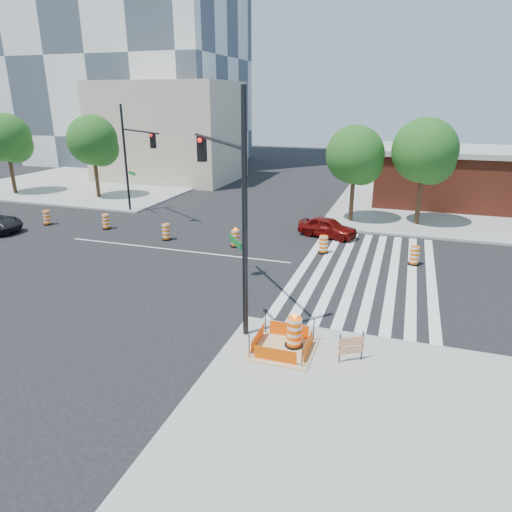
# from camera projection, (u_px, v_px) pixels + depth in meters

# --- Properties ---
(ground) EXTENTS (120.00, 120.00, 0.00)m
(ground) POSITION_uv_depth(u_px,v_px,m) (174.00, 250.00, 26.59)
(ground) COLOR black
(ground) RESTS_ON ground
(sidewalk_ne) EXTENTS (22.00, 22.00, 0.15)m
(sidewalk_ne) POSITION_uv_depth(u_px,v_px,m) (476.00, 205.00, 37.30)
(sidewalk_ne) COLOR gray
(sidewalk_ne) RESTS_ON ground
(sidewalk_nw) EXTENTS (22.00, 22.00, 0.15)m
(sidewalk_nw) POSITION_uv_depth(u_px,v_px,m) (103.00, 181.00, 48.08)
(sidewalk_nw) COLOR gray
(sidewalk_nw) RESTS_ON ground
(crosswalk_east) EXTENTS (6.75, 13.50, 0.01)m
(crosswalk_east) POSITION_uv_depth(u_px,v_px,m) (366.00, 271.00, 23.31)
(crosswalk_east) COLOR silver
(crosswalk_east) RESTS_ON ground
(lane_centerline) EXTENTS (14.00, 0.12, 0.01)m
(lane_centerline) POSITION_uv_depth(u_px,v_px,m) (174.00, 250.00, 26.59)
(lane_centerline) COLOR silver
(lane_centerline) RESTS_ON ground
(excavation_pit) EXTENTS (2.20, 2.20, 0.90)m
(excavation_pit) POSITION_uv_depth(u_px,v_px,m) (282.00, 348.00, 15.76)
(excavation_pit) COLOR tan
(excavation_pit) RESTS_ON ground
(brick_storefront) EXTENTS (16.50, 8.50, 4.60)m
(brick_storefront) POSITION_uv_depth(u_px,v_px,m) (480.00, 178.00, 36.56)
(brick_storefront) COLOR maroon
(brick_storefront) RESTS_ON ground
(beige_midrise) EXTENTS (14.00, 10.00, 10.00)m
(beige_midrise) POSITION_uv_depth(u_px,v_px,m) (169.00, 132.00, 48.25)
(beige_midrise) COLOR #B7A58C
(beige_midrise) RESTS_ON ground
(red_coupe) EXTENTS (4.00, 2.38, 1.28)m
(red_coupe) POSITION_uv_depth(u_px,v_px,m) (328.00, 227.00, 28.89)
(red_coupe) COLOR #5E0908
(red_coupe) RESTS_ON ground
(signal_pole_se) EXTENTS (4.26, 5.14, 8.63)m
(signal_pole_se) POSITION_uv_depth(u_px,v_px,m) (228.00, 187.00, 16.75)
(signal_pole_se) COLOR black
(signal_pole_se) RESTS_ON ground
(signal_pole_nw) EXTENTS (4.99, 3.43, 7.83)m
(signal_pole_nw) POSITION_uv_depth(u_px,v_px,m) (133.00, 151.00, 32.76)
(signal_pole_nw) COLOR black
(signal_pole_nw) RESTS_ON ground
(pit_drum) EXTENTS (0.65, 0.65, 1.28)m
(pit_drum) POSITION_uv_depth(u_px,v_px,m) (294.00, 333.00, 15.76)
(pit_drum) COLOR black
(pit_drum) RESTS_ON ground
(barricade) EXTENTS (0.78, 0.50, 1.04)m
(barricade) POSITION_uv_depth(u_px,v_px,m) (351.00, 346.00, 14.91)
(barricade) COLOR #FF5F05
(barricade) RESTS_ON ground
(tree_north_a) EXTENTS (4.23, 4.23, 7.20)m
(tree_north_a) POSITION_uv_depth(u_px,v_px,m) (7.00, 140.00, 40.37)
(tree_north_a) COLOR #382314
(tree_north_a) RESTS_ON ground
(tree_north_b) EXTENTS (4.18, 4.18, 7.11)m
(tree_north_b) POSITION_uv_depth(u_px,v_px,m) (94.00, 143.00, 38.60)
(tree_north_b) COLOR #382314
(tree_north_b) RESTS_ON ground
(tree_north_c) EXTENTS (3.95, 3.95, 6.72)m
(tree_north_c) POSITION_uv_depth(u_px,v_px,m) (355.00, 158.00, 31.06)
(tree_north_c) COLOR #382314
(tree_north_c) RESTS_ON ground
(tree_north_d) EXTENTS (4.26, 4.26, 7.24)m
(tree_north_d) POSITION_uv_depth(u_px,v_px,m) (425.00, 154.00, 30.08)
(tree_north_d) COLOR #382314
(tree_north_d) RESTS_ON ground
(median_drum_0) EXTENTS (0.60, 0.60, 1.02)m
(median_drum_0) POSITION_uv_depth(u_px,v_px,m) (47.00, 218.00, 31.69)
(median_drum_0) COLOR black
(median_drum_0) RESTS_ON ground
(median_drum_1) EXTENTS (0.60, 0.60, 1.02)m
(median_drum_1) POSITION_uv_depth(u_px,v_px,m) (106.00, 222.00, 30.68)
(median_drum_1) COLOR black
(median_drum_1) RESTS_ON ground
(median_drum_2) EXTENTS (0.60, 0.60, 1.02)m
(median_drum_2) POSITION_uv_depth(u_px,v_px,m) (166.00, 232.00, 28.31)
(median_drum_2) COLOR black
(median_drum_2) RESTS_ON ground
(median_drum_3) EXTENTS (0.60, 0.60, 1.18)m
(median_drum_3) POSITION_uv_depth(u_px,v_px,m) (235.00, 239.00, 27.02)
(median_drum_3) COLOR black
(median_drum_3) RESTS_ON ground
(median_drum_4) EXTENTS (0.60, 0.60, 1.02)m
(median_drum_4) POSITION_uv_depth(u_px,v_px,m) (323.00, 245.00, 25.88)
(median_drum_4) COLOR black
(median_drum_4) RESTS_ON ground
(median_drum_5) EXTENTS (0.60, 0.60, 1.02)m
(median_drum_5) POSITION_uv_depth(u_px,v_px,m) (414.00, 256.00, 24.05)
(median_drum_5) COLOR black
(median_drum_5) RESTS_ON ground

